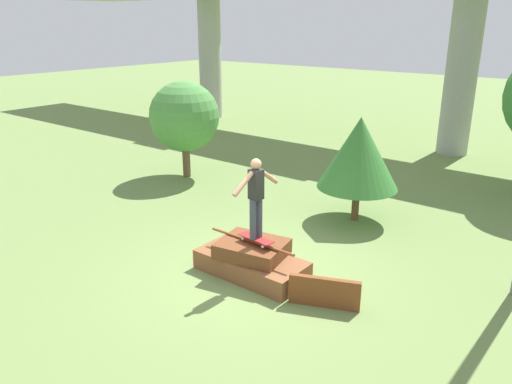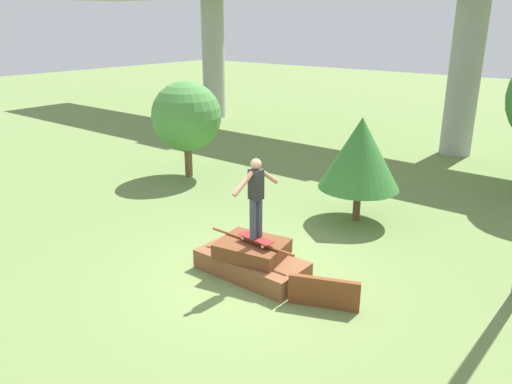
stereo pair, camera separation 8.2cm
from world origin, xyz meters
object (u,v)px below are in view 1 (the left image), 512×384
object	(u,v)px
tree_behind_right	(359,153)
tree_mid_back	(184,117)
skateboard	(256,238)
skater	(256,193)

from	to	relation	value
tree_behind_right	tree_mid_back	size ratio (longest dim) A/B	0.86
skateboard	skater	xyz separation A→B (m)	(0.00, 0.00, 0.89)
skateboard	tree_behind_right	distance (m)	3.89
tree_mid_back	tree_behind_right	bearing A→B (deg)	-0.08
skateboard	tree_behind_right	bearing A→B (deg)	88.08
tree_behind_right	tree_mid_back	bearing A→B (deg)	179.92
skateboard	skater	world-z (taller)	skater
skateboard	tree_behind_right	size ratio (longest dim) A/B	0.30
skateboard	tree_mid_back	xyz separation A→B (m)	(-5.75, 3.79, 1.10)
skateboard	skater	bearing A→B (deg)	7.13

